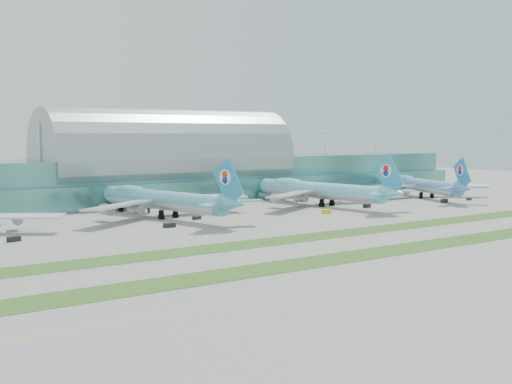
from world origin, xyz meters
TOP-DOWN VIEW (x-y plane):
  - ground at (0.00, 0.00)m, footprint 700.00×700.00m
  - terminal at (0.01, 128.79)m, footprint 340.00×69.10m
  - grass_strip_near at (0.00, -28.00)m, footprint 420.00×12.00m
  - grass_strip_far at (0.00, 2.00)m, footprint 420.00×12.00m
  - taxiline_a at (0.00, -48.00)m, footprint 420.00×0.35m
  - taxiline_b at (0.00, -14.00)m, footprint 420.00×0.35m
  - taxiline_c at (0.00, 18.00)m, footprint 420.00×0.35m
  - taxiline_d at (0.00, 40.00)m, footprint 420.00×0.35m
  - airliner_b at (-33.05, 70.50)m, footprint 72.69×83.57m
  - airliner_c at (42.54, 67.95)m, footprint 73.23×83.76m
  - airliner_d at (108.24, 66.44)m, footprint 63.56×73.88m
  - gse_b at (-92.74, 45.04)m, footprint 4.04×2.94m
  - gse_c at (-42.44, 44.88)m, footprint 4.32×2.44m
  - gse_d at (-24.91, 57.27)m, footprint 3.38×2.12m
  - gse_e at (26.16, 43.92)m, footprint 3.85×2.36m
  - gse_f at (53.43, 49.08)m, footprint 3.81×2.54m
  - gse_g at (97.02, 43.59)m, footprint 4.10×2.52m
  - gse_h at (115.50, 44.05)m, footprint 3.16×2.13m

SIDE VIEW (x-z plane):
  - ground at x=0.00m, z-range 0.00..0.00m
  - taxiline_a at x=0.00m, z-range 0.00..0.01m
  - taxiline_b at x=0.00m, z-range 0.00..0.01m
  - taxiline_c at x=0.00m, z-range 0.00..0.01m
  - taxiline_d at x=0.00m, z-range 0.00..0.01m
  - grass_strip_near at x=0.00m, z-range 0.00..0.08m
  - grass_strip_far at x=0.00m, z-range 0.00..0.08m
  - gse_h at x=115.50m, z-range 0.00..1.24m
  - gse_d at x=-24.91m, z-range 0.00..1.27m
  - gse_c at x=-42.44m, z-range 0.00..1.51m
  - gse_b at x=-92.74m, z-range 0.00..1.51m
  - gse_e at x=26.16m, z-range 0.00..1.62m
  - gse_g at x=97.02m, z-range 0.00..1.69m
  - gse_f at x=53.43m, z-range 0.00..1.72m
  - airliner_d at x=108.24m, z-range -4.02..16.95m
  - airliner_c at x=42.54m, z-range -4.42..18.66m
  - airliner_b at x=-33.05m, z-range -4.43..18.71m
  - terminal at x=0.01m, z-range -3.77..32.23m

